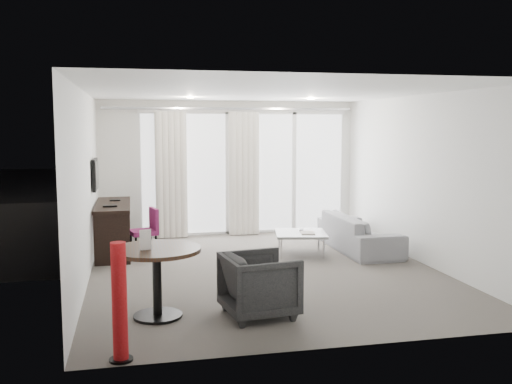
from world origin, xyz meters
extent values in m
cube|color=#57514A|center=(0.00, 0.00, 0.00)|extent=(5.00, 6.00, 0.00)
cube|color=white|center=(0.00, 0.00, 2.60)|extent=(5.00, 6.00, 0.00)
cube|color=silver|center=(-2.50, 0.00, 1.30)|extent=(0.00, 6.00, 2.60)
cube|color=silver|center=(2.50, 0.00, 1.30)|extent=(0.00, 6.00, 2.60)
cube|color=silver|center=(0.00, -3.00, 1.30)|extent=(5.00, 0.00, 2.60)
cylinder|color=#FFE0B2|center=(-0.90, 1.60, 2.59)|extent=(0.12, 0.12, 0.02)
cylinder|color=#FFE0B2|center=(1.20, 1.60, 2.59)|extent=(0.12, 0.12, 0.02)
cylinder|color=#A51417|center=(-2.02, -2.87, 0.55)|extent=(0.23, 0.23, 1.10)
imported|color=#242424|center=(-0.52, -1.93, 0.35)|extent=(0.88, 0.86, 0.71)
imported|color=gray|center=(1.91, 1.05, 0.30)|extent=(0.81, 2.07, 0.60)
cube|color=#4D4D50|center=(0.30, 4.50, -0.06)|extent=(5.60, 3.00, 0.12)
camera|label=1|loc=(-1.89, -7.99, 2.13)|focal=40.00mm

